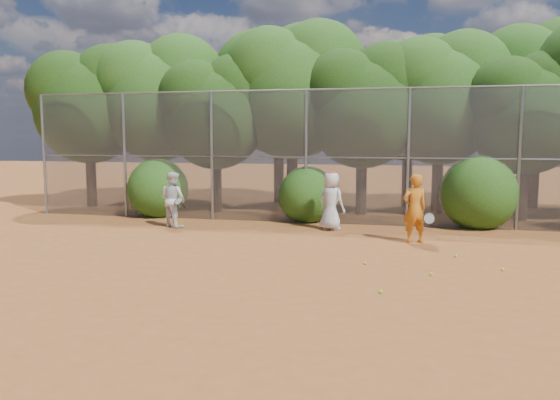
# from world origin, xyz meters

# --- Properties ---
(ground) EXTENTS (80.00, 80.00, 0.00)m
(ground) POSITION_xyz_m (0.00, 0.00, 0.00)
(ground) COLOR #944F21
(ground) RESTS_ON ground
(fence_back) EXTENTS (20.05, 0.09, 4.03)m
(fence_back) POSITION_xyz_m (-0.12, 6.00, 2.05)
(fence_back) COLOR gray
(fence_back) RESTS_ON ground
(tree_0) EXTENTS (4.38, 3.81, 6.00)m
(tree_0) POSITION_xyz_m (-9.44, 8.04, 3.93)
(tree_0) COLOR black
(tree_0) RESTS_ON ground
(tree_1) EXTENTS (4.64, 4.03, 6.35)m
(tree_1) POSITION_xyz_m (-6.94, 8.54, 4.16)
(tree_1) COLOR black
(tree_1) RESTS_ON ground
(tree_2) EXTENTS (3.99, 3.47, 5.47)m
(tree_2) POSITION_xyz_m (-4.45, 7.83, 3.58)
(tree_2) COLOR black
(tree_2) RESTS_ON ground
(tree_3) EXTENTS (4.89, 4.26, 6.70)m
(tree_3) POSITION_xyz_m (-1.94, 8.84, 4.40)
(tree_3) COLOR black
(tree_3) RESTS_ON ground
(tree_4) EXTENTS (4.19, 3.64, 5.73)m
(tree_4) POSITION_xyz_m (0.55, 8.24, 3.76)
(tree_4) COLOR black
(tree_4) RESTS_ON ground
(tree_5) EXTENTS (4.51, 3.92, 6.17)m
(tree_5) POSITION_xyz_m (3.06, 9.04, 4.05)
(tree_5) COLOR black
(tree_5) RESTS_ON ground
(tree_6) EXTENTS (3.86, 3.36, 5.29)m
(tree_6) POSITION_xyz_m (5.55, 8.03, 3.47)
(tree_6) COLOR black
(tree_6) RESTS_ON ground
(tree_9) EXTENTS (4.83, 4.20, 6.62)m
(tree_9) POSITION_xyz_m (-7.94, 10.84, 4.34)
(tree_9) COLOR black
(tree_9) RESTS_ON ground
(tree_10) EXTENTS (5.15, 4.48, 7.06)m
(tree_10) POSITION_xyz_m (-2.93, 11.05, 4.63)
(tree_10) COLOR black
(tree_10) RESTS_ON ground
(tree_11) EXTENTS (4.64, 4.03, 6.35)m
(tree_11) POSITION_xyz_m (2.06, 10.64, 4.16)
(tree_11) COLOR black
(tree_11) RESTS_ON ground
(tree_12) EXTENTS (5.02, 4.37, 6.88)m
(tree_12) POSITION_xyz_m (6.56, 11.24, 4.51)
(tree_12) COLOR black
(tree_12) RESTS_ON ground
(bush_0) EXTENTS (2.00, 2.00, 2.00)m
(bush_0) POSITION_xyz_m (-6.00, 6.30, 1.00)
(bush_0) COLOR #214B12
(bush_0) RESTS_ON ground
(bush_1) EXTENTS (1.80, 1.80, 1.80)m
(bush_1) POSITION_xyz_m (-1.00, 6.30, 0.90)
(bush_1) COLOR #214B12
(bush_1) RESTS_ON ground
(bush_2) EXTENTS (2.20, 2.20, 2.20)m
(bush_2) POSITION_xyz_m (4.00, 6.30, 1.10)
(bush_2) COLOR #214B12
(bush_2) RESTS_ON ground
(player_yellow) EXTENTS (0.87, 0.62, 1.71)m
(player_yellow) POSITION_xyz_m (2.18, 3.51, 0.85)
(player_yellow) COLOR orange
(player_yellow) RESTS_ON ground
(player_teen) EXTENTS (0.95, 0.83, 1.66)m
(player_teen) POSITION_xyz_m (-0.08, 4.90, 0.83)
(player_teen) COLOR silver
(player_teen) RESTS_ON ground
(player_white) EXTENTS (0.97, 0.91, 1.61)m
(player_white) POSITION_xyz_m (-4.63, 4.41, 0.81)
(player_white) COLOR silver
(player_white) RESTS_ON ground
(ball_0) EXTENTS (0.07, 0.07, 0.07)m
(ball_0) POSITION_xyz_m (2.45, 0.25, 0.03)
(ball_0) COLOR #ADD426
(ball_0) RESTS_ON ground
(ball_1) EXTENTS (0.07, 0.07, 0.07)m
(ball_1) POSITION_xyz_m (3.05, 2.02, 0.03)
(ball_1) COLOR #ADD426
(ball_1) RESTS_ON ground
(ball_2) EXTENTS (0.07, 0.07, 0.07)m
(ball_2) POSITION_xyz_m (1.58, -1.14, 0.03)
(ball_2) COLOR #ADD426
(ball_2) RESTS_ON ground
(ball_3) EXTENTS (0.07, 0.07, 0.07)m
(ball_3) POSITION_xyz_m (3.83, 0.95, 0.03)
(ball_3) COLOR #ADD426
(ball_3) RESTS_ON ground
(ball_4) EXTENTS (0.07, 0.07, 0.07)m
(ball_4) POSITION_xyz_m (1.16, 0.88, 0.03)
(ball_4) COLOR #ADD426
(ball_4) RESTS_ON ground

